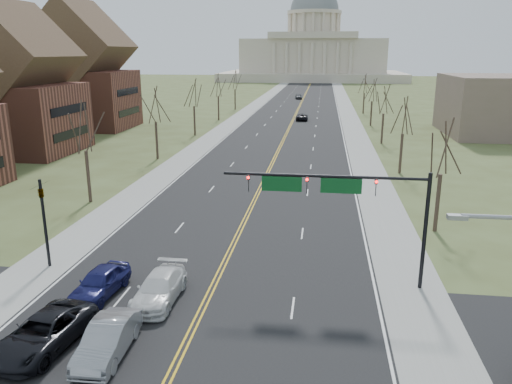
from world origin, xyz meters
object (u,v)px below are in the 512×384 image
(car_sb_inner_lead, at_px, (108,339))
(car_far_sb, at_px, (299,96))
(car_sb_outer_second, at_px, (100,282))
(signal_mast, at_px, (340,194))
(car_sb_outer_lead, at_px, (44,333))
(car_far_nb, at_px, (302,117))
(car_sb_inner_second, at_px, (159,288))
(signal_left, at_px, (44,213))

(car_sb_inner_lead, relative_size, car_far_sb, 1.05)
(car_sb_inner_lead, relative_size, car_sb_outer_second, 1.03)
(signal_mast, distance_m, car_far_sb, 126.09)
(car_sb_inner_lead, bearing_deg, car_sb_outer_lead, 175.62)
(signal_mast, xyz_separation_m, car_far_nb, (-5.54, 76.48, -5.04))
(signal_mast, xyz_separation_m, car_sb_outer_second, (-13.75, -3.46, -4.93))
(car_sb_inner_second, distance_m, car_sb_outer_second, 3.67)
(car_far_nb, bearing_deg, car_sb_inner_second, 86.45)
(signal_mast, bearing_deg, signal_left, 180.00)
(car_sb_inner_lead, relative_size, car_sb_outer_lead, 0.85)
(signal_mast, height_order, car_far_sb, signal_mast)
(car_sb_outer_lead, relative_size, car_far_nb, 1.15)
(car_sb_outer_second, bearing_deg, car_far_sb, 93.51)
(signal_mast, xyz_separation_m, car_sb_inner_lead, (-10.79, -9.18, -4.93))
(car_sb_inner_second, bearing_deg, car_sb_outer_second, 177.50)
(signal_left, distance_m, car_sb_inner_second, 10.02)
(car_sb_inner_lead, relative_size, car_sb_inner_second, 0.92)
(car_sb_inner_lead, distance_m, car_sb_outer_second, 6.44)
(car_sb_outer_lead, bearing_deg, car_sb_inner_lead, 5.25)
(car_far_sb, bearing_deg, car_sb_outer_lead, -99.81)
(car_far_sb, bearing_deg, car_sb_inner_second, -98.15)
(signal_left, xyz_separation_m, car_sb_inner_second, (8.85, -3.68, -2.92))
(car_sb_inner_second, relative_size, car_far_nb, 1.06)
(signal_mast, height_order, car_sb_inner_lead, signal_mast)
(signal_left, bearing_deg, car_sb_outer_second, -33.71)
(signal_mast, distance_m, car_sb_outer_lead, 17.43)
(signal_left, relative_size, car_sb_inner_lead, 1.20)
(car_sb_outer_lead, xyz_separation_m, car_sb_inner_second, (3.98, 5.35, -0.03))
(car_sb_outer_lead, xyz_separation_m, car_far_nb, (8.53, 85.51, -0.11))
(car_sb_inner_lead, bearing_deg, car_far_sb, 87.34)
(signal_mast, distance_m, signal_left, 19.06)
(car_sb_outer_second, bearing_deg, car_sb_inner_lead, -56.82)
(car_sb_inner_second, distance_m, car_far_nb, 80.29)
(car_sb_inner_lead, bearing_deg, car_sb_outer_second, 115.66)
(car_sb_inner_lead, height_order, car_far_nb, car_sb_inner_lead)
(car_sb_outer_lead, bearing_deg, signal_left, 126.20)
(car_sb_outer_lead, distance_m, car_far_sb, 134.82)
(car_sb_outer_second, height_order, car_far_nb, car_sb_outer_second)
(car_far_nb, bearing_deg, car_sb_outer_lead, 84.00)
(car_sb_outer_lead, height_order, car_far_nb, car_sb_outer_lead)
(car_sb_inner_lead, xyz_separation_m, car_sb_outer_lead, (-3.28, 0.15, -0.00))
(car_sb_inner_second, bearing_deg, car_sb_outer_lead, -125.74)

